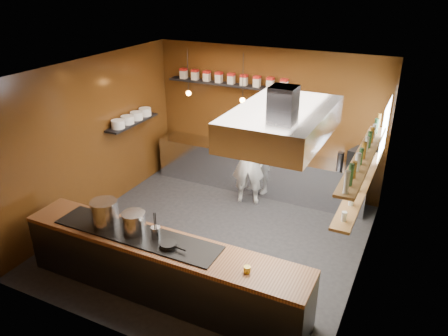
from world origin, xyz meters
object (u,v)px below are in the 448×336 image
Objects in this scene: espresso_machine at (362,161)px; stockpot_large at (105,213)px; extractor_hood at (282,122)px; stockpot_small at (134,223)px; chef at (248,162)px.

stockpot_large is at bearing -111.10° from espresso_machine.
extractor_hood is 2.53m from stockpot_small.
extractor_hood is 4.99× the size of stockpot_large.
extractor_hood is at bearing 27.98° from stockpot_large.
extractor_hood reaches higher than stockpot_large.
chef is (-2.09, -0.53, -0.21)m from espresso_machine.
stockpot_small is 3.18m from chef.
stockpot_large reaches higher than stockpot_small.
extractor_hood is 5.90× the size of stockpot_small.
extractor_hood is at bearing 34.12° from stockpot_small.
stockpot_large reaches higher than espresso_machine.
stockpot_large is (-2.25, -1.19, -1.37)m from extractor_hood.
stockpot_large is 0.96× the size of espresso_machine.
chef reaches higher than espresso_machine.
espresso_machine reaches higher than stockpot_small.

